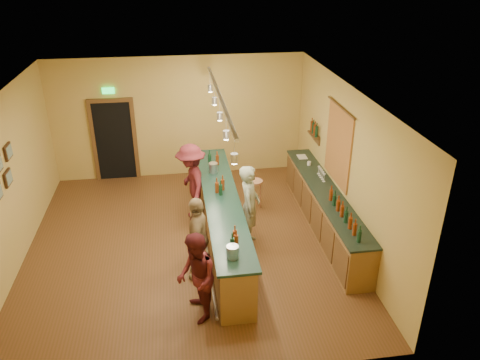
{
  "coord_description": "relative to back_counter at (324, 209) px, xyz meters",
  "views": [
    {
      "loc": [
        -0.12,
        -8.27,
        5.47
      ],
      "look_at": [
        1.13,
        0.2,
        1.3
      ],
      "focal_mm": 35.0,
      "sensor_mm": 36.0,
      "label": 1
    }
  ],
  "objects": [
    {
      "name": "pendant_track",
      "position": [
        -2.25,
        -0.18,
        2.5
      ],
      "size": [
        0.11,
        4.6,
        0.5
      ],
      "color": "silver",
      "rests_on": "ceiling"
    },
    {
      "name": "wall_back",
      "position": [
        -2.97,
        3.32,
        1.11
      ],
      "size": [
        6.5,
        0.02,
        3.2
      ],
      "primitive_type": "cube",
      "color": "gold",
      "rests_on": "floor"
    },
    {
      "name": "customer_b",
      "position": [
        -2.8,
        -1.25,
        0.33
      ],
      "size": [
        0.55,
        1.01,
        1.63
      ],
      "primitive_type": "imported",
      "rotation": [
        0.0,
        0.0,
        -1.73
      ],
      "color": "#997A51",
      "rests_on": "floor"
    },
    {
      "name": "back_counter",
      "position": [
        0.0,
        0.0,
        0.0
      ],
      "size": [
        0.6,
        4.55,
        1.27
      ],
      "color": "brown",
      "rests_on": "floor"
    },
    {
      "name": "doorway",
      "position": [
        -4.67,
        3.3,
        0.64
      ],
      "size": [
        1.15,
        0.09,
        2.48
      ],
      "color": "black",
      "rests_on": "wall_back"
    },
    {
      "name": "tapestry",
      "position": [
        0.26,
        0.22,
        1.36
      ],
      "size": [
        0.03,
        1.4,
        1.6
      ],
      "primitive_type": "cube",
      "color": "maroon",
      "rests_on": "wall_right"
    },
    {
      "name": "wall_right",
      "position": [
        0.28,
        -0.18,
        1.11
      ],
      "size": [
        0.02,
        7.0,
        3.2
      ],
      "primitive_type": "cube",
      "color": "gold",
      "rests_on": "floor"
    },
    {
      "name": "wall_front",
      "position": [
        -2.97,
        -3.68,
        1.11
      ],
      "size": [
        6.5,
        0.02,
        3.2
      ],
      "primitive_type": "cube",
      "color": "gold",
      "rests_on": "floor"
    },
    {
      "name": "bartender",
      "position": [
        -1.7,
        -0.32,
        0.39
      ],
      "size": [
        0.56,
        0.72,
        1.75
      ],
      "primitive_type": "imported",
      "rotation": [
        0.0,
        0.0,
        1.32
      ],
      "color": "gray",
      "rests_on": "floor"
    },
    {
      "name": "tasting_bar",
      "position": [
        -2.25,
        -0.18,
        0.12
      ],
      "size": [
        0.74,
        5.1,
        1.38
      ],
      "color": "brown",
      "rests_on": "floor"
    },
    {
      "name": "customer_c",
      "position": [
        -2.8,
        0.88,
        0.41
      ],
      "size": [
        0.83,
        1.24,
        1.79
      ],
      "primitive_type": "imported",
      "rotation": [
        0.0,
        0.0,
        -1.42
      ],
      "color": "#59191E",
      "rests_on": "floor"
    },
    {
      "name": "wall_left",
      "position": [
        -6.22,
        -0.18,
        1.11
      ],
      "size": [
        0.02,
        7.0,
        3.2
      ],
      "primitive_type": "cube",
      "color": "gold",
      "rests_on": "floor"
    },
    {
      "name": "bar_stool",
      "position": [
        -1.33,
        1.11,
        0.1
      ],
      "size": [
        0.35,
        0.35,
        0.73
      ],
      "rotation": [
        0.0,
        0.0,
        -0.33
      ],
      "color": "#AC6D4E",
      "rests_on": "floor"
    },
    {
      "name": "customer_a",
      "position": [
        -2.9,
        -2.38,
        0.3
      ],
      "size": [
        0.69,
        0.84,
        1.57
      ],
      "primitive_type": "imported",
      "rotation": [
        0.0,
        0.0,
        -1.44
      ],
      "color": "#59191E",
      "rests_on": "floor"
    },
    {
      "name": "ceiling",
      "position": [
        -2.97,
        -0.18,
        2.71
      ],
      "size": [
        6.5,
        7.0,
        0.02
      ],
      "primitive_type": "cube",
      "color": "silver",
      "rests_on": "wall_back"
    },
    {
      "name": "bottle_shelf",
      "position": [
        0.2,
        1.72,
        1.18
      ],
      "size": [
        0.17,
        0.55,
        0.54
      ],
      "color": "#533519",
      "rests_on": "wall_right"
    },
    {
      "name": "floor",
      "position": [
        -2.97,
        -0.18,
        -0.49
      ],
      "size": [
        7.0,
        7.0,
        0.0
      ],
      "primitive_type": "plane",
      "color": "#543618",
      "rests_on": "ground"
    }
  ]
}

